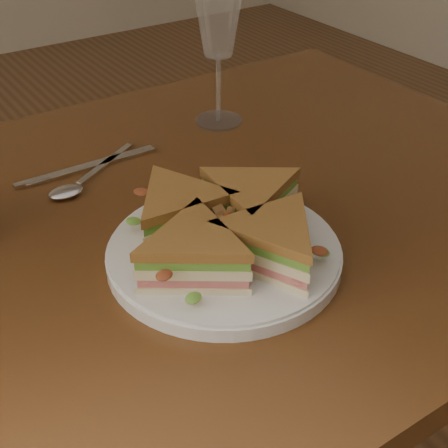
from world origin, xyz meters
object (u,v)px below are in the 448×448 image
Objects in this scene: table at (164,279)px; sandwich_wedges at (224,228)px; wine_glass at (218,20)px; plate at (224,254)px; knife at (83,168)px; spoon at (76,185)px.

sandwich_wedges is (0.02, -0.12, 0.14)m from table.
wine_glass is at bearing 57.54° from sandwich_wedges.
plate reaches higher than knife.
wine_glass is (0.25, 0.03, 0.17)m from knife.
sandwich_wedges reaches higher than table.
table is 0.40m from wine_glass.
spoon is at bearing 107.56° from plate.
spoon is (-0.06, 0.13, 0.10)m from table.
wine_glass is at bearing -17.13° from spoon.
knife is (0.03, 0.04, -0.00)m from spoon.
knife is 0.30m from wine_glass.
sandwich_wedges reaches higher than spoon.
spoon is 0.70× the size of wine_glass.
table is 4.42× the size of plate.
table is 5.12× the size of wine_glass.
wine_glass reaches higher than table.
sandwich_wedges is at bearing -79.95° from table.
table is 5.58× the size of knife.
spoon reaches higher than knife.
table is at bearing -79.50° from knife.
sandwich_wedges is 1.81× the size of spoon.
wine_glass is (0.22, 0.20, 0.27)m from table.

